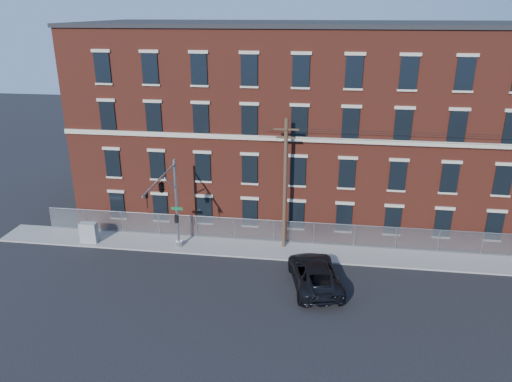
{
  "coord_description": "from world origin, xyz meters",
  "views": [
    {
      "loc": [
        4.54,
        -27.84,
        17.28
      ],
      "look_at": [
        0.07,
        4.0,
        5.17
      ],
      "focal_mm": 33.99,
      "sensor_mm": 36.0,
      "label": 1
    }
  ],
  "objects": [
    {
      "name": "utility_pole_near",
      "position": [
        2.0,
        5.6,
        5.34
      ],
      "size": [
        1.8,
        0.28,
        10.0
      ],
      "color": "#453422",
      "rests_on": "ground"
    },
    {
      "name": "mill_building",
      "position": [
        12.0,
        13.93,
        8.15
      ],
      "size": [
        55.3,
        14.32,
        16.3
      ],
      "color": "#5F2318",
      "rests_on": "ground"
    },
    {
      "name": "traffic_signal_mast",
      "position": [
        -6.0,
        2.18,
        5.39
      ],
      "size": [
        0.9,
        6.75,
        7.0
      ],
      "color": "#9EA0A5",
      "rests_on": "ground"
    },
    {
      "name": "sidewalk",
      "position": [
        12.0,
        5.0,
        0.06
      ],
      "size": [
        65.0,
        3.0,
        0.12
      ],
      "primitive_type": "cube",
      "color": "gray",
      "rests_on": "ground"
    },
    {
      "name": "utility_cabinet",
      "position": [
        -13.14,
        4.2,
        0.93
      ],
      "size": [
        1.32,
        0.69,
        1.62
      ],
      "primitive_type": "cube",
      "rotation": [
        0.0,
        0.0,
        0.03
      ],
      "color": "gray",
      "rests_on": "sidewalk"
    },
    {
      "name": "pickup_truck",
      "position": [
        4.49,
        0.46,
        0.88
      ],
      "size": [
        4.21,
        6.82,
        1.76
      ],
      "primitive_type": "imported",
      "rotation": [
        0.0,
        0.0,
        3.36
      ],
      "color": "black",
      "rests_on": "ground"
    },
    {
      "name": "ground",
      "position": [
        0.0,
        0.0,
        0.0
      ],
      "size": [
        140.0,
        140.0,
        0.0
      ],
      "primitive_type": "plane",
      "color": "black",
      "rests_on": "ground"
    },
    {
      "name": "chain_link_fence",
      "position": [
        12.0,
        6.3,
        1.06
      ],
      "size": [
        59.06,
        0.06,
        1.85
      ],
      "color": "#A5A8AD",
      "rests_on": "ground"
    }
  ]
}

